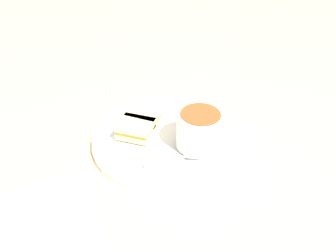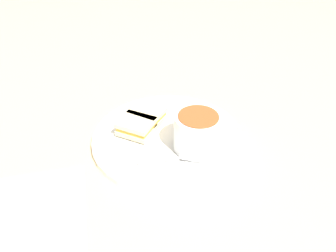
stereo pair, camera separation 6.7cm
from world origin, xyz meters
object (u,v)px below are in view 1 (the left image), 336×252
at_px(sandwich_half_near, 144,117).
at_px(sandwich_half_far, 136,129).
at_px(soup_bowl, 200,129).
at_px(spoon, 188,155).

bearing_deg(sandwich_half_near, sandwich_half_far, -114.85).
bearing_deg(sandwich_half_far, soup_bowl, -20.36).
height_order(soup_bowl, sandwich_half_far, soup_bowl).
xyz_separation_m(soup_bowl, sandwich_half_far, (-0.12, 0.05, -0.02)).
xyz_separation_m(spoon, sandwich_half_near, (-0.08, 0.12, 0.01)).
height_order(spoon, sandwich_half_near, sandwich_half_near).
bearing_deg(soup_bowl, sandwich_half_near, 139.82).
distance_m(soup_bowl, sandwich_half_near, 0.14).
bearing_deg(sandwich_half_near, spoon, -58.09).
bearing_deg(sandwich_half_near, soup_bowl, -40.18).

